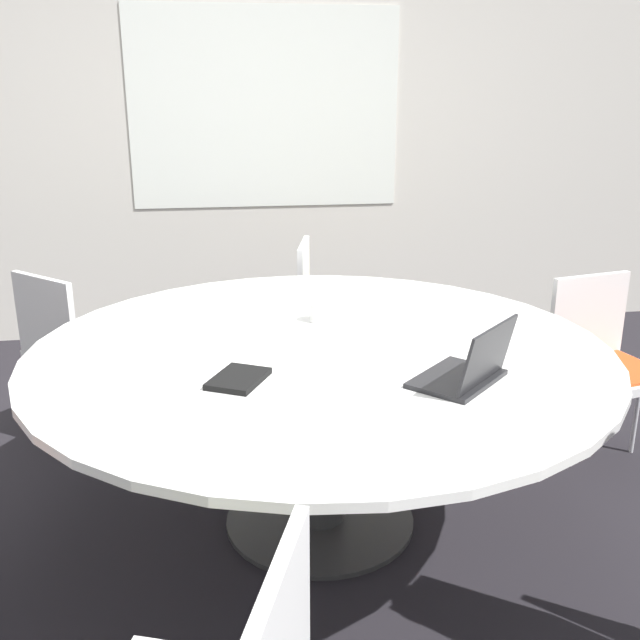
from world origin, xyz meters
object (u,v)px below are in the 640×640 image
at_px(chair_2, 326,302).
at_px(coffee_cup, 320,312).
at_px(spiral_notebook, 238,379).
at_px(laptop, 470,368).
at_px(chair_1, 604,354).
at_px(chair_3, 72,341).

xyz_separation_m(chair_2, coffee_cup, (-0.20, -1.11, 0.29)).
bearing_deg(chair_2, spiral_notebook, -5.50).
bearing_deg(laptop, chair_1, 176.41).
distance_m(chair_3, spiral_notebook, 1.48).
height_order(chair_1, laptop, laptop).
height_order(laptop, coffee_cup, laptop).
bearing_deg(coffee_cup, spiral_notebook, -120.98).
bearing_deg(chair_3, laptop, 1.17).
bearing_deg(chair_1, chair_2, -54.88).
bearing_deg(coffee_cup, laptop, -62.79).
relative_size(spiral_notebook, coffee_cup, 2.86).
xyz_separation_m(chair_2, spiral_notebook, (-0.56, -1.71, 0.26)).
relative_size(laptop, coffee_cup, 4.38).
relative_size(chair_2, coffee_cup, 9.51).
xyz_separation_m(chair_2, laptop, (0.18, -1.84, 0.30)).
distance_m(chair_1, coffee_cup, 1.36).
relative_size(chair_2, chair_3, 1.00).
relative_size(chair_3, spiral_notebook, 3.32).
height_order(chair_1, spiral_notebook, chair_1).
height_order(chair_2, spiral_notebook, chair_2).
xyz_separation_m(chair_1, spiral_notebook, (-1.69, -0.68, 0.26)).
height_order(chair_1, chair_3, same).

